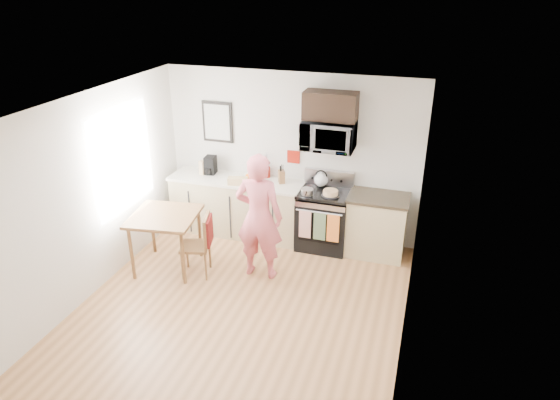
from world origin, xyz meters
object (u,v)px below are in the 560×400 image
(dining_table, at_px, (165,221))
(cake, at_px, (331,193))
(microwave, at_px, (329,135))
(person, at_px, (259,217))
(range, at_px, (324,220))
(chair, at_px, (204,237))

(dining_table, height_order, cake, cake)
(microwave, distance_m, cake, 0.84)
(person, bearing_deg, range, -123.50)
(range, xyz_separation_m, cake, (0.11, -0.14, 0.53))
(range, relative_size, dining_table, 1.30)
(microwave, bearing_deg, range, -89.94)
(chair, bearing_deg, cake, 21.84)
(range, height_order, microwave, microwave)
(range, relative_size, microwave, 1.53)
(dining_table, distance_m, cake, 2.40)
(range, bearing_deg, cake, -50.34)
(chair, bearing_deg, dining_table, 163.81)
(chair, bearing_deg, person, 2.29)
(microwave, relative_size, chair, 0.83)
(person, xyz_separation_m, cake, (0.78, 0.91, 0.07))
(range, xyz_separation_m, microwave, (-0.00, 0.10, 1.32))
(range, relative_size, person, 0.65)
(range, relative_size, cake, 4.37)
(chair, xyz_separation_m, cake, (1.51, 1.14, 0.38))
(microwave, xyz_separation_m, cake, (0.11, -0.24, -0.79))
(range, bearing_deg, person, -122.38)
(microwave, relative_size, cake, 2.86)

